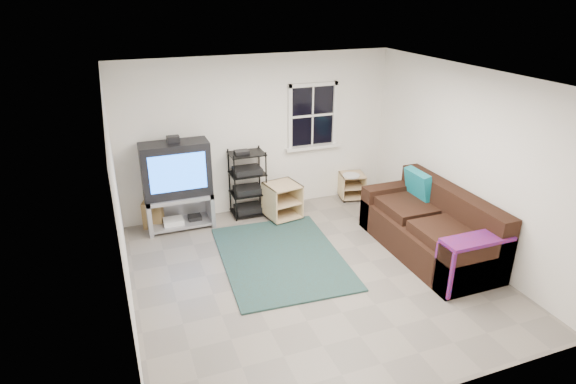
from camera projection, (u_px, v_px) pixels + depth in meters
name	position (u px, v px, depth m)	size (l,w,h in m)	color
room	(312.00, 120.00, 8.14)	(4.60, 4.62, 4.60)	gray
tv_unit	(177.00, 178.00, 7.42)	(1.03, 0.51, 1.51)	#9C9CA3
av_rack	(248.00, 187.00, 7.96)	(0.57, 0.41, 1.13)	black
side_table_left	(281.00, 199.00, 7.92)	(0.59, 0.59, 0.61)	tan
side_table_right	(351.00, 184.00, 8.69)	(0.50, 0.50, 0.49)	tan
sofa	(431.00, 229.00, 6.86)	(0.99, 2.24, 1.02)	black
shag_rug	(281.00, 257.00, 6.83)	(1.64, 2.25, 0.03)	black
paper_bag	(153.00, 215.00, 7.63)	(0.30, 0.19, 0.43)	olive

